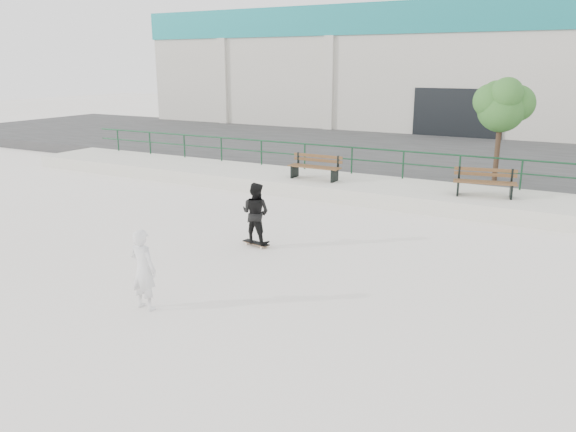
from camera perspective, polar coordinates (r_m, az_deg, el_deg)
The scene contains 11 objects.
ground at distance 12.11m, azimuth -8.94°, elevation -7.04°, with size 120.00×120.00×0.00m, color silver.
ledge at distance 20.06m, azimuth 7.67°, elevation 2.72°, with size 30.00×3.00×0.50m, color beige.
parking_strip at distance 28.04m, azimuth 13.98°, elevation 5.97°, with size 60.00×14.00×0.50m, color #2F2F2F.
railing at distance 21.08m, azimuth 9.04°, elevation 6.02°, with size 28.00×0.06×1.03m.
commercial_building at distance 41.40m, azimuth 19.56°, elevation 14.44°, with size 44.20×16.33×8.00m.
bench_left at distance 20.30m, azimuth 2.78°, elevation 4.98°, with size 1.94×0.60×0.89m.
bench_right at distance 18.72m, azimuth 19.36°, elevation 3.23°, with size 1.97×0.90×0.88m.
tree at distance 21.17m, azimuth 20.98°, elevation 10.63°, with size 2.03×1.81×3.62m.
skateboard at distance 14.51m, azimuth -3.26°, elevation -2.77°, with size 0.80×0.35×0.09m.
standing_skater at distance 14.28m, azimuth -3.31°, elevation 0.32°, with size 0.76×0.60×1.57m, color black.
seated_skater at distance 10.98m, azimuth -14.48°, elevation -5.30°, with size 0.58×0.38×1.59m, color silver.
Camera 1 is at (6.93, -8.83, 4.56)m, focal length 35.00 mm.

